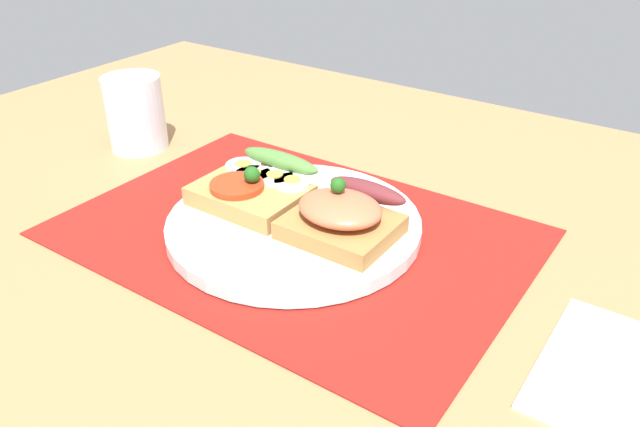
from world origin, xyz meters
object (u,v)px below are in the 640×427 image
at_px(sandwich_salmon, 344,215).
at_px(drinking_glass, 135,113).
at_px(plate, 294,224).
at_px(sandwich_egg_tomato, 258,185).

xyz_separation_m(sandwich_salmon, drinking_glass, (-0.33, 0.05, 0.01)).
height_order(plate, sandwich_salmon, sandwich_salmon).
bearing_deg(sandwich_egg_tomato, drinking_glass, 169.26).
bearing_deg(plate, sandwich_egg_tomato, 166.37).
relative_size(sandwich_egg_tomato, sandwich_salmon, 1.11).
relative_size(plate, sandwich_salmon, 2.52).
height_order(sandwich_egg_tomato, drinking_glass, drinking_glass).
distance_m(plate, sandwich_egg_tomato, 0.06).
bearing_deg(plate, drinking_glass, 168.70).
distance_m(plate, drinking_glass, 0.29).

